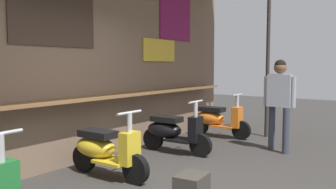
{
  "coord_description": "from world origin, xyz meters",
  "views": [
    {
      "loc": [
        -3.44,
        -2.49,
        1.58
      ],
      "look_at": [
        1.94,
        1.29,
        1.03
      ],
      "focal_mm": 37.82,
      "sensor_mm": 36.0,
      "label": 1
    }
  ],
  "objects_px": {
    "scooter_orange": "(217,119)",
    "merchandise_crate": "(192,187)",
    "shopper_browsing": "(280,95)",
    "scooter_yellow": "(104,149)",
    "scooter_black": "(172,131)"
  },
  "relations": [
    {
      "from": "scooter_orange",
      "to": "merchandise_crate",
      "type": "relative_size",
      "value": 3.57
    },
    {
      "from": "merchandise_crate",
      "to": "scooter_orange",
      "type": "bearing_deg",
      "value": 22.93
    },
    {
      "from": "scooter_orange",
      "to": "shopper_browsing",
      "type": "height_order",
      "value": "shopper_browsing"
    },
    {
      "from": "scooter_yellow",
      "to": "merchandise_crate",
      "type": "xyz_separation_m",
      "value": [
        -0.03,
        -1.47,
        -0.24
      ]
    },
    {
      "from": "shopper_browsing",
      "to": "scooter_black",
      "type": "bearing_deg",
      "value": -55.34
    },
    {
      "from": "scooter_yellow",
      "to": "merchandise_crate",
      "type": "bearing_deg",
      "value": -1.34
    },
    {
      "from": "scooter_black",
      "to": "merchandise_crate",
      "type": "height_order",
      "value": "scooter_black"
    },
    {
      "from": "scooter_black",
      "to": "shopper_browsing",
      "type": "distance_m",
      "value": 2.05
    },
    {
      "from": "scooter_yellow",
      "to": "shopper_browsing",
      "type": "bearing_deg",
      "value": 61.55
    },
    {
      "from": "scooter_yellow",
      "to": "merchandise_crate",
      "type": "distance_m",
      "value": 1.49
    },
    {
      "from": "shopper_browsing",
      "to": "merchandise_crate",
      "type": "bearing_deg",
      "value": -4.19
    },
    {
      "from": "scooter_black",
      "to": "shopper_browsing",
      "type": "relative_size",
      "value": 0.84
    },
    {
      "from": "scooter_black",
      "to": "merchandise_crate",
      "type": "xyz_separation_m",
      "value": [
        -1.73,
        -1.47,
        -0.24
      ]
    },
    {
      "from": "scooter_black",
      "to": "shopper_browsing",
      "type": "xyz_separation_m",
      "value": [
        1.18,
        -1.55,
        0.65
      ]
    },
    {
      "from": "scooter_orange",
      "to": "shopper_browsing",
      "type": "xyz_separation_m",
      "value": [
        -0.56,
        -1.55,
        0.65
      ]
    }
  ]
}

